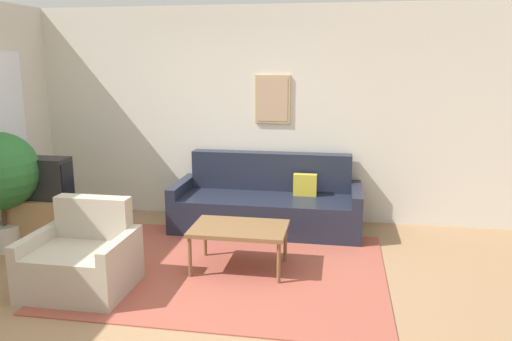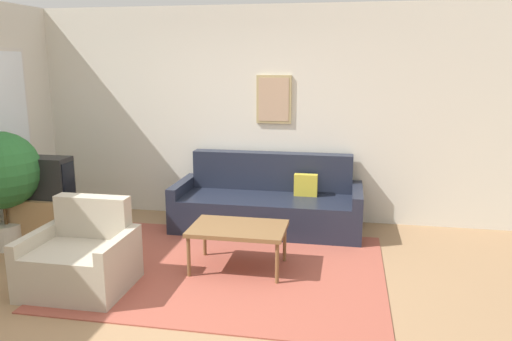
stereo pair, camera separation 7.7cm
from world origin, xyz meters
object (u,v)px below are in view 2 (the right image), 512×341
Objects in this scene: tv at (41,177)px; couch at (268,204)px; coffee_table at (238,230)px; armchair at (81,260)px; potted_plant_tall at (1,173)px.

couch is at bearing 22.21° from tv.
armchair is (-1.30, -0.66, -0.14)m from coffee_table.
couch is 2.43× the size of coffee_table.
potted_plant_tall is (-0.31, -0.24, 0.09)m from tv.
potted_plant_tall is at bearing -142.86° from tv.
potted_plant_tall reaches higher than coffee_table.
coffee_table is at bearing 40.36° from armchair.
potted_plant_tall is at bearing 178.12° from coffee_table.
armchair is 0.68× the size of potted_plant_tall.
couch is at bearing 68.10° from armchair.
couch reaches higher than armchair.
potted_plant_tall is (-2.62, 0.09, 0.45)m from coffee_table.
tv is (-2.30, 0.32, 0.36)m from coffee_table.
tv is 1.49m from armchair.
coffee_table is at bearing -93.82° from couch.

